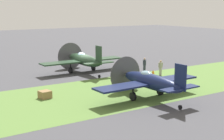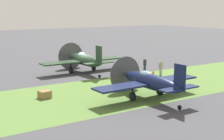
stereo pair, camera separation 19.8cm
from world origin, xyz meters
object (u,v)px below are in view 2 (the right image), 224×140
Objects in this scene: airplane_lead at (84,60)px; airplane_wingman at (150,81)px; supply_crate at (45,94)px; runway_marker_cone at (153,72)px; ground_crew_mechanic at (145,65)px; ground_crew_chief at (161,67)px.

airplane_lead reaches higher than airplane_wingman.
airplane_lead reaches higher than supply_crate.
airplane_lead is 8.25m from runway_marker_cone.
ground_crew_mechanic is at bearing 16.77° from supply_crate.
airplane_lead is 5.88× the size of ground_crew_mechanic.
supply_crate is 14.75m from runway_marker_cone.
ground_crew_mechanic is at bearing 52.28° from airplane_wingman.
ground_crew_chief is 2.36m from ground_crew_mechanic.
airplane_lead is 11.40m from supply_crate.
airplane_wingman is at bearing -93.57° from airplane_lead.
ground_crew_chief is 14.66m from supply_crate.
ground_crew_mechanic is at bearing -78.25° from ground_crew_chief.
runway_marker_cone is at bearing 47.04° from airplane_wingman.
ground_crew_mechanic is 14.70m from supply_crate.
runway_marker_cone is (-0.09, 1.16, -0.69)m from ground_crew_chief.
airplane_wingman reaches higher than ground_crew_mechanic.
runway_marker_cone is at bearing -84.78° from ground_crew_chief.
airplane_lead is 13.02m from airplane_wingman.
ground_crew_chief reaches higher than supply_crate.
ground_crew_chief is (7.21, 6.87, -0.59)m from airplane_wingman.
airplane_wingman is 22.77× the size of runway_marker_cone.
supply_crate is (-7.98, -8.05, -1.21)m from airplane_lead.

